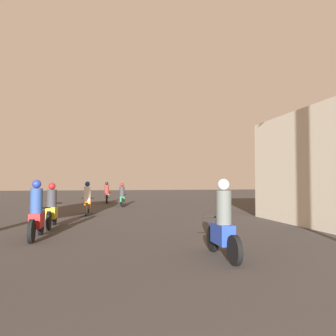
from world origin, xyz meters
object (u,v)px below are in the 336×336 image
Objects in this scene: motorcycle_yellow at (52,209)px; motorcycle_orange at (87,201)px; motorcycle_white at (107,195)px; motorcycle_green at (122,197)px; motorcycle_blue at (223,226)px; motorcycle_red at (37,215)px.

motorcycle_yellow is 4.31m from motorcycle_orange.
motorcycle_orange reaches higher than motorcycle_white.
motorcycle_green is at bearing -71.54° from motorcycle_white.
motorcycle_blue is at bearing -42.65° from motorcycle_yellow.
motorcycle_blue reaches higher than motorcycle_orange.
motorcycle_red is 11.90m from motorcycle_green.
motorcycle_blue is at bearing -72.62° from motorcycle_orange.
motorcycle_red is at bearing 151.63° from motorcycle_blue.
motorcycle_blue reaches higher than motorcycle_yellow.
motorcycle_blue reaches higher than motorcycle_white.
motorcycle_blue is 5.29m from motorcycle_red.
motorcycle_red is 6.57m from motorcycle_orange.
motorcycle_yellow is at bearing -96.19° from motorcycle_white.
motorcycle_green is at bearing 103.00° from motorcycle_blue.
motorcycle_white is (2.13, 14.81, -0.04)m from motorcycle_red.
motorcycle_white is at bearing 85.07° from motorcycle_red.
motorcycle_orange is at bearing 116.37° from motorcycle_blue.
motorcycle_blue is 0.94× the size of motorcycle_red.
motorcycle_green is 1.00× the size of motorcycle_white.
motorcycle_red is 0.99× the size of motorcycle_yellow.
motorcycle_yellow is at bearing 91.36° from motorcycle_red.
motorcycle_red is 0.97× the size of motorcycle_white.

